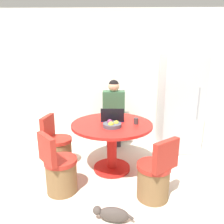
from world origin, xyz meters
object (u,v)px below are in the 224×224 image
chair_near_left_corner (60,172)px  person_seated (114,112)px  dining_table (112,136)px  fruit_bowl (112,125)px  laptop (112,118)px  refrigerator (180,104)px  cat (112,214)px  chair_near_right_corner (154,178)px  chair_left_side (58,149)px

chair_near_left_corner → person_seated: bearing=-67.1°
dining_table → fruit_bowl: (0.01, -0.17, 0.25)m
dining_table → chair_near_left_corner: bearing=-138.7°
chair_near_left_corner → laptop: (0.68, 0.71, 0.53)m
refrigerator → fruit_bowl: bearing=-141.8°
chair_near_left_corner → person_seated: 1.65m
chair_near_left_corner → person_seated: (0.69, 1.43, 0.45)m
cat → chair_near_left_corner: bearing=-28.9°
chair_near_right_corner → person_seated: 1.69m
chair_near_right_corner → laptop: bearing=-94.7°
dining_table → cat: dining_table is taller
refrigerator → person_seated: size_ratio=1.34×
chair_left_side → cat: chair_left_side is taller
chair_left_side → laptop: laptop is taller
chair_near_left_corner → laptop: size_ratio=2.37×
person_seated → laptop: size_ratio=3.77×
fruit_bowl → chair_left_side: bearing=161.2°
chair_near_right_corner → cat: (-0.52, -0.42, -0.19)m
dining_table → fruit_bowl: fruit_bowl is taller
person_seated → cat: (0.01, -1.96, -0.64)m
chair_near_right_corner → person_seated: person_seated is taller
laptop → cat: size_ratio=0.78×
laptop → refrigerator: bearing=-151.4°
dining_table → chair_left_side: (-0.89, 0.13, -0.28)m
cat → dining_table: bearing=-80.0°
chair_near_right_corner → fruit_bowl: 0.92m
chair_left_side → laptop: size_ratio=2.37×
dining_table → chair_near_right_corner: size_ratio=1.46×
person_seated → fruit_bowl: 1.01m
dining_table → chair_near_left_corner: (-0.67, -0.59, -0.28)m
laptop → cat: bearing=90.9°
refrigerator → fruit_bowl: (-1.23, -0.97, -0.08)m
laptop → dining_table: bearing=86.9°
dining_table → person_seated: person_seated is taller
chair_near_right_corner → cat: size_ratio=1.85×
dining_table → person_seated: bearing=88.7°
refrigerator → laptop: bearing=-151.4°
chair_near_right_corner → fruit_bowl: fruit_bowl is taller
chair_left_side → chair_near_left_corner: bearing=-155.2°
refrigerator → chair_left_side: refrigerator is taller
refrigerator → chair_near_right_corner: bearing=-114.6°
chair_left_side → fruit_bowl: size_ratio=3.15×
dining_table → laptop: bearing=86.9°
chair_near_left_corner → chair_near_right_corner: (1.22, -0.12, 0.00)m
person_seated → laptop: (-0.01, -0.71, 0.09)m
chair_left_side → chair_near_right_corner: same height
dining_table → fruit_bowl: size_ratio=4.59×
dining_table → person_seated: 0.85m
chair_left_side → chair_near_left_corner: same height
cat → laptop: bearing=-80.5°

